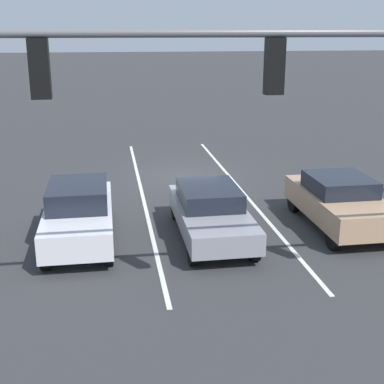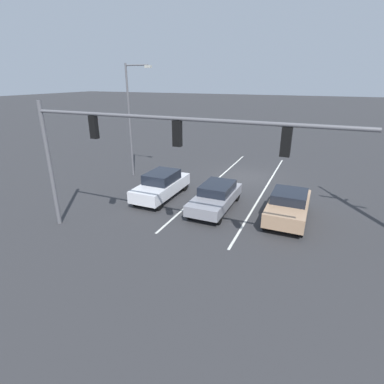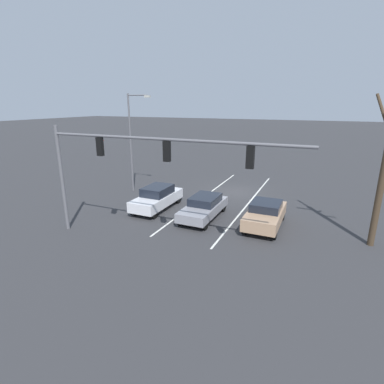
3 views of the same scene
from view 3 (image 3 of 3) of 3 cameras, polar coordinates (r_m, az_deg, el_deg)
The scene contains 8 objects.
ground_plane at distance 25.55m, azimuth 8.08°, elevation 0.01°, with size 240.00×240.00×0.00m, color #333335.
lane_stripe_left_divider at distance 23.03m, azimuth 10.84°, elevation -1.96°, with size 0.12×16.52×0.01m, color silver.
lane_stripe_center_divider at distance 24.05m, azimuth 2.42°, elevation -0.88°, with size 0.12×16.52×0.01m, color silver.
car_gray_midlane_front at distance 19.46m, azimuth 2.27°, elevation -2.81°, with size 1.83×4.62×1.42m.
car_tan_leftlane_front at distance 18.60m, azimuth 13.79°, elevation -4.07°, with size 1.93×4.35×1.54m.
car_white_rightlane_front at distance 21.21m, azimuth -6.65°, elevation -1.05°, with size 1.80×4.63×1.63m.
traffic_signal_gantry at distance 15.23m, azimuth -12.10°, elevation 6.42°, with size 13.38×0.37×6.07m.
street_lamp_right_shoulder at distance 25.25m, azimuth -11.24°, elevation 10.34°, with size 2.07×0.24×7.95m.
Camera 3 is at (-6.59, 23.61, 7.20)m, focal length 28.00 mm.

